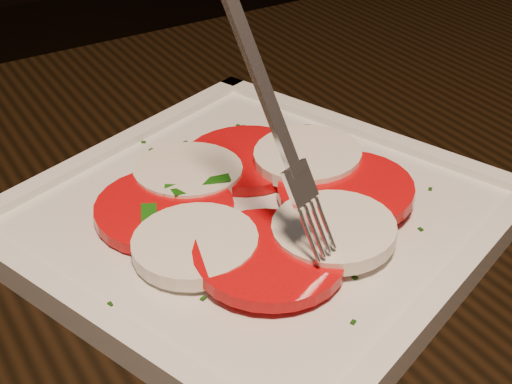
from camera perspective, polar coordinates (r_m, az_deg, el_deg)
The scene contains 4 objects.
table at distance 0.54m, azimuth -3.51°, elevation -13.88°, with size 1.21×0.82×0.75m.
plate at distance 0.50m, azimuth 0.00°, elevation -2.15°, with size 0.30×0.30×0.01m, color white.
caprese_salad at distance 0.49m, azimuth 0.00°, elevation -0.62°, with size 0.25×0.25×0.02m.
fork at distance 0.41m, azimuth -0.16°, elevation 7.38°, with size 0.04×0.09×0.17m, color white, non-canonical shape.
Camera 1 is at (0.07, -0.13, 1.05)m, focal length 50.00 mm.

